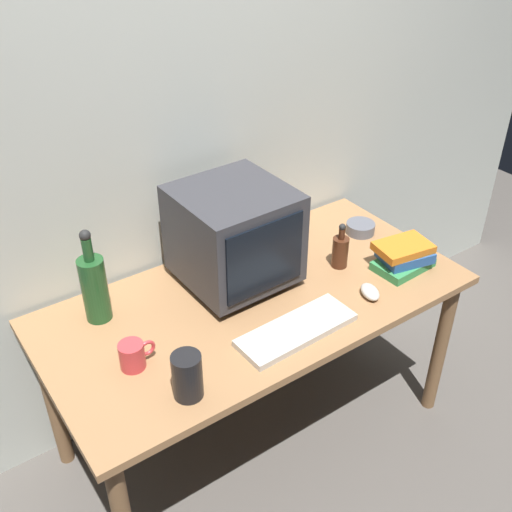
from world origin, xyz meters
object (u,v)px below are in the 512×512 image
keyboard (297,330)px  book_stack (404,256)px  bottle_tall (94,286)px  cd_spindle (360,228)px  metal_canister (187,376)px  computer_mouse (370,292)px  bottle_short (340,251)px  crt_monitor (234,236)px  mug (133,355)px

keyboard → book_stack: book_stack is taller
bottle_tall → cd_spindle: (1.12, -0.10, -0.11)m
bottle_tall → metal_canister: size_ratio=2.33×
computer_mouse → cd_spindle: 0.44m
keyboard → bottle_short: 0.44m
metal_canister → computer_mouse: bearing=3.0°
keyboard → bottle_tall: size_ratio=1.20×
book_stack → cd_spindle: bearing=81.2°
bottle_short → metal_canister: (-0.81, -0.25, 0.01)m
crt_monitor → keyboard: size_ratio=0.94×
keyboard → book_stack: size_ratio=1.84×
computer_mouse → bottle_tall: bottle_tall is taller
bottle_short → mug: bottle_short is taller
mug → cd_spindle: size_ratio=1.00×
computer_mouse → cd_spindle: cd_spindle is taller
book_stack → metal_canister: (-1.00, -0.10, 0.02)m
book_stack → mug: (-1.08, 0.10, -0.01)m
bottle_short → metal_canister: size_ratio=1.25×
bottle_tall → book_stack: (1.08, -0.39, -0.08)m
bottle_short → metal_canister: 0.85m
bottle_tall → book_stack: bearing=-19.7°
crt_monitor → keyboard: (0.00, -0.37, -0.18)m
bottle_tall → bottle_short: size_ratio=1.87×
cd_spindle → mug: bearing=-170.8°
crt_monitor → bottle_short: (0.38, -0.16, -0.12)m
computer_mouse → cd_spindle: (0.27, 0.34, 0.00)m
computer_mouse → mug: mug is taller
computer_mouse → cd_spindle: size_ratio=0.83×
crt_monitor → book_stack: bearing=-27.9°
computer_mouse → bottle_short: size_ratio=0.53×
crt_monitor → computer_mouse: (0.34, -0.36, -0.17)m
computer_mouse → bottle_tall: 0.96m
bottle_tall → mug: size_ratio=2.92×
crt_monitor → keyboard: crt_monitor is taller
bottle_tall → mug: 0.30m
mug → cd_spindle: bearing=9.2°
bottle_tall → cd_spindle: size_ratio=2.92×
computer_mouse → bottle_tall: bearing=173.1°
crt_monitor → cd_spindle: crt_monitor is taller
keyboard → metal_canister: 0.44m
bottle_tall → cd_spindle: 1.13m
crt_monitor → mug: 0.57m
crt_monitor → mug: crt_monitor is taller
bottle_short → mug: (-0.89, -0.05, -0.02)m
computer_mouse → book_stack: book_stack is taller
cd_spindle → bottle_tall: bearing=174.7°
bottle_tall → cd_spindle: bottle_tall is taller
computer_mouse → mug: bearing=-169.7°
bottle_tall → keyboard: bearing=-41.8°
bottle_short → mug: bearing=-176.8°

